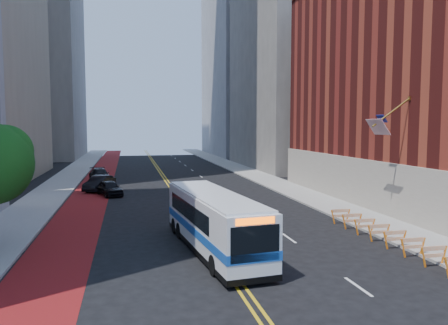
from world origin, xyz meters
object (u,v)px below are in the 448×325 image
car_a (109,188)px  car_c (100,175)px  transit_bus (213,221)px  car_b (100,183)px

car_a → car_c: 11.18m
transit_bus → car_a: transit_bus is taller
car_b → transit_bus: bearing=-51.1°
car_c → car_b: bearing=-96.4°
car_a → car_b: (-1.11, 3.41, 0.05)m
car_b → car_c: car_b is taller
car_a → car_c: (-1.57, 11.07, 0.04)m
transit_bus → car_b: transit_bus is taller
car_a → car_b: car_b is taller
transit_bus → car_a: size_ratio=2.74×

